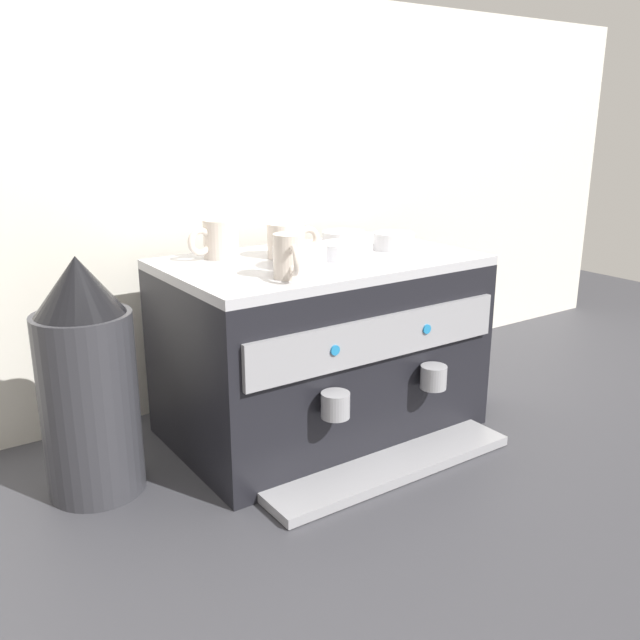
{
  "coord_description": "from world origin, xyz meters",
  "views": [
    {
      "loc": [
        -0.83,
        -1.2,
        0.7
      ],
      "look_at": [
        0.0,
        0.0,
        0.26
      ],
      "focal_mm": 37.99,
      "sensor_mm": 36.0,
      "label": 1
    }
  ],
  "objects_px": {
    "ceramic_bowl_3": "(300,257)",
    "milk_pitcher": "(471,366)",
    "ceramic_bowl_0": "(346,251)",
    "ceramic_bowl_1": "(343,239)",
    "ceramic_cup_0": "(288,240)",
    "coffee_grinder": "(88,382)",
    "ceramic_cup_2": "(219,239)",
    "ceramic_cup_1": "(290,257)",
    "ceramic_bowl_2": "(394,241)",
    "espresso_machine": "(321,347)"
  },
  "relations": [
    {
      "from": "ceramic_bowl_0",
      "to": "ceramic_bowl_2",
      "type": "xyz_separation_m",
      "value": [
        0.16,
        0.02,
        0.0
      ]
    },
    {
      "from": "ceramic_cup_0",
      "to": "ceramic_bowl_3",
      "type": "bearing_deg",
      "value": -108.58
    },
    {
      "from": "ceramic_bowl_2",
      "to": "coffee_grinder",
      "type": "distance_m",
      "value": 0.74
    },
    {
      "from": "espresso_machine",
      "to": "ceramic_bowl_2",
      "type": "xyz_separation_m",
      "value": [
        0.2,
        -0.01,
        0.22
      ]
    },
    {
      "from": "ceramic_cup_1",
      "to": "ceramic_bowl_3",
      "type": "relative_size",
      "value": 0.92
    },
    {
      "from": "ceramic_cup_2",
      "to": "ceramic_bowl_3",
      "type": "distance_m",
      "value": 0.2
    },
    {
      "from": "ceramic_cup_2",
      "to": "ceramic_bowl_3",
      "type": "bearing_deg",
      "value": -61.96
    },
    {
      "from": "ceramic_bowl_0",
      "to": "milk_pitcher",
      "type": "relative_size",
      "value": 0.74
    },
    {
      "from": "ceramic_bowl_0",
      "to": "ceramic_bowl_1",
      "type": "xyz_separation_m",
      "value": [
        0.09,
        0.13,
        -0.0
      ]
    },
    {
      "from": "espresso_machine",
      "to": "coffee_grinder",
      "type": "distance_m",
      "value": 0.52
    },
    {
      "from": "ceramic_bowl_3",
      "to": "ceramic_cup_1",
      "type": "bearing_deg",
      "value": -133.56
    },
    {
      "from": "ceramic_bowl_1",
      "to": "ceramic_bowl_2",
      "type": "bearing_deg",
      "value": -55.88
    },
    {
      "from": "ceramic_cup_0",
      "to": "ceramic_bowl_2",
      "type": "height_order",
      "value": "ceramic_cup_0"
    },
    {
      "from": "ceramic_bowl_0",
      "to": "espresso_machine",
      "type": "bearing_deg",
      "value": 141.39
    },
    {
      "from": "ceramic_cup_1",
      "to": "ceramic_bowl_1",
      "type": "bearing_deg",
      "value": 37.17
    },
    {
      "from": "ceramic_bowl_3",
      "to": "coffee_grinder",
      "type": "height_order",
      "value": "coffee_grinder"
    },
    {
      "from": "ceramic_bowl_2",
      "to": "ceramic_cup_2",
      "type": "bearing_deg",
      "value": 160.4
    },
    {
      "from": "ceramic_bowl_1",
      "to": "milk_pitcher",
      "type": "height_order",
      "value": "ceramic_bowl_1"
    },
    {
      "from": "ceramic_bowl_3",
      "to": "milk_pitcher",
      "type": "height_order",
      "value": "ceramic_bowl_3"
    },
    {
      "from": "ceramic_bowl_1",
      "to": "ceramic_bowl_2",
      "type": "xyz_separation_m",
      "value": [
        0.07,
        -0.1,
        0.0
      ]
    },
    {
      "from": "ceramic_bowl_0",
      "to": "ceramic_bowl_3",
      "type": "relative_size",
      "value": 1.03
    },
    {
      "from": "ceramic_bowl_1",
      "to": "ceramic_bowl_0",
      "type": "bearing_deg",
      "value": -124.14
    },
    {
      "from": "ceramic_cup_1",
      "to": "ceramic_bowl_2",
      "type": "relative_size",
      "value": 1.08
    },
    {
      "from": "espresso_machine",
      "to": "ceramic_bowl_2",
      "type": "bearing_deg",
      "value": -2.69
    },
    {
      "from": "ceramic_cup_1",
      "to": "milk_pitcher",
      "type": "relative_size",
      "value": 0.65
    },
    {
      "from": "milk_pitcher",
      "to": "espresso_machine",
      "type": "bearing_deg",
      "value": 172.85
    },
    {
      "from": "ceramic_cup_0",
      "to": "espresso_machine",
      "type": "bearing_deg",
      "value": -42.37
    },
    {
      "from": "espresso_machine",
      "to": "coffee_grinder",
      "type": "height_order",
      "value": "coffee_grinder"
    },
    {
      "from": "coffee_grinder",
      "to": "ceramic_cup_1",
      "type": "bearing_deg",
      "value": -22.57
    },
    {
      "from": "ceramic_cup_1",
      "to": "ceramic_cup_2",
      "type": "distance_m",
      "value": 0.25
    },
    {
      "from": "ceramic_cup_1",
      "to": "coffee_grinder",
      "type": "bearing_deg",
      "value": 157.43
    },
    {
      "from": "coffee_grinder",
      "to": "milk_pitcher",
      "type": "distance_m",
      "value": 0.97
    },
    {
      "from": "ceramic_bowl_2",
      "to": "coffee_grinder",
      "type": "relative_size",
      "value": 0.2
    },
    {
      "from": "ceramic_bowl_1",
      "to": "milk_pitcher",
      "type": "distance_m",
      "value": 0.49
    },
    {
      "from": "ceramic_cup_0",
      "to": "ceramic_cup_2",
      "type": "xyz_separation_m",
      "value": [
        -0.13,
        0.08,
        0.0
      ]
    },
    {
      "from": "ceramic_bowl_0",
      "to": "ceramic_bowl_2",
      "type": "relative_size",
      "value": 1.21
    },
    {
      "from": "coffee_grinder",
      "to": "milk_pitcher",
      "type": "relative_size",
      "value": 2.98
    },
    {
      "from": "ceramic_cup_0",
      "to": "coffee_grinder",
      "type": "distance_m",
      "value": 0.51
    },
    {
      "from": "ceramic_cup_0",
      "to": "ceramic_bowl_0",
      "type": "bearing_deg",
      "value": -40.77
    },
    {
      "from": "ceramic_bowl_1",
      "to": "coffee_grinder",
      "type": "bearing_deg",
      "value": -173.74
    },
    {
      "from": "ceramic_bowl_0",
      "to": "milk_pitcher",
      "type": "distance_m",
      "value": 0.52
    },
    {
      "from": "ceramic_bowl_1",
      "to": "coffee_grinder",
      "type": "relative_size",
      "value": 0.22
    },
    {
      "from": "ceramic_cup_2",
      "to": "ceramic_bowl_0",
      "type": "bearing_deg",
      "value": -35.45
    },
    {
      "from": "ceramic_bowl_0",
      "to": "ceramic_bowl_3",
      "type": "distance_m",
      "value": 0.13
    },
    {
      "from": "ceramic_bowl_1",
      "to": "ceramic_cup_1",
      "type": "bearing_deg",
      "value": -142.83
    },
    {
      "from": "ceramic_bowl_1",
      "to": "milk_pitcher",
      "type": "bearing_deg",
      "value": -25.59
    },
    {
      "from": "ceramic_cup_1",
      "to": "milk_pitcher",
      "type": "bearing_deg",
      "value": 6.75
    },
    {
      "from": "ceramic_bowl_3",
      "to": "ceramic_bowl_2",
      "type": "bearing_deg",
      "value": 8.19
    },
    {
      "from": "ceramic_cup_0",
      "to": "coffee_grinder",
      "type": "relative_size",
      "value": 0.26
    },
    {
      "from": "ceramic_cup_1",
      "to": "ceramic_bowl_0",
      "type": "height_order",
      "value": "ceramic_cup_1"
    }
  ]
}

